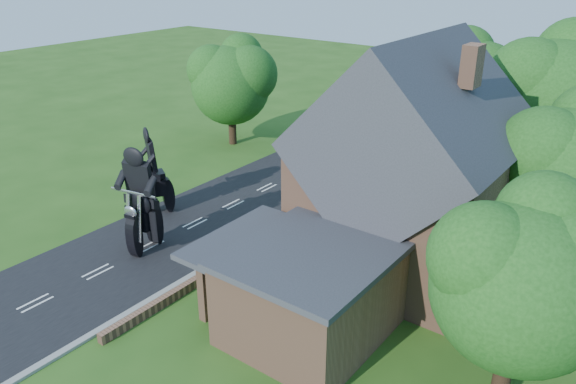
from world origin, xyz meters
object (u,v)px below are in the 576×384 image
Objects in this scene: garden_wall at (283,229)px; house at (411,174)px; motorcycle_lead at (145,235)px; motorcycle_follow at (156,201)px; annex at (308,291)px.

house reaches higher than garden_wall.
garden_wall is at bearing -138.70° from motorcycle_lead.
garden_wall is at bearing -170.83° from house.
annex is at bearing -165.62° from motorcycle_follow.
motorcycle_follow is (-2.72, 3.03, -0.05)m from motorcycle_lead.
house is 6.09× the size of motorcycle_lead.
house is (6.19, 1.00, 4.14)m from garden_wall.
garden_wall is 14.05× the size of motorcycle_follow.
garden_wall is 7.52m from house.
annex is at bearing -46.16° from garden_wall.
motorcycle_lead is 4.07m from motorcycle_follow.
house is at bearing 84.76° from annex.
house is at bearing 9.17° from garden_wall.
annex reaches higher than garden_wall.
annex is 4.50× the size of motorcycle_follow.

